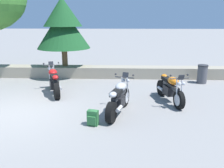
{
  "coord_description": "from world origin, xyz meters",
  "views": [
    {
      "loc": [
        3.33,
        -6.92,
        2.94
      ],
      "look_at": [
        3.02,
        1.2,
        0.65
      ],
      "focal_mm": 37.82,
      "sensor_mm": 36.0,
      "label": 1
    }
  ],
  "objects_px": {
    "motorcycle_orange_far_right": "(170,89)",
    "motorcycle_red_near_left": "(54,82)",
    "trash_bin": "(202,74)",
    "pine_tree_mid_right": "(63,24)",
    "motorcycle_silver_centre": "(119,99)",
    "rider_backpack": "(93,117)"
  },
  "relations": [
    {
      "from": "motorcycle_red_near_left",
      "to": "rider_backpack",
      "type": "height_order",
      "value": "motorcycle_red_near_left"
    },
    {
      "from": "motorcycle_red_near_left",
      "to": "motorcycle_silver_centre",
      "type": "height_order",
      "value": "same"
    },
    {
      "from": "motorcycle_red_near_left",
      "to": "rider_backpack",
      "type": "xyz_separation_m",
      "value": [
        1.88,
        -2.86,
        -0.24
      ]
    },
    {
      "from": "motorcycle_orange_far_right",
      "to": "rider_backpack",
      "type": "distance_m",
      "value": 3.27
    },
    {
      "from": "motorcycle_red_near_left",
      "to": "motorcycle_orange_far_right",
      "type": "bearing_deg",
      "value": -10.61
    },
    {
      "from": "motorcycle_red_near_left",
      "to": "motorcycle_orange_far_right",
      "type": "xyz_separation_m",
      "value": [
        4.44,
        -0.83,
        0.0
      ]
    },
    {
      "from": "motorcycle_red_near_left",
      "to": "motorcycle_silver_centre",
      "type": "distance_m",
      "value": 3.26
    },
    {
      "from": "pine_tree_mid_right",
      "to": "trash_bin",
      "type": "relative_size",
      "value": 3.93
    },
    {
      "from": "motorcycle_silver_centre",
      "to": "motorcycle_orange_far_right",
      "type": "bearing_deg",
      "value": 31.55
    },
    {
      "from": "pine_tree_mid_right",
      "to": "trash_bin",
      "type": "distance_m",
      "value": 7.1
    },
    {
      "from": "motorcycle_red_near_left",
      "to": "trash_bin",
      "type": "height_order",
      "value": "motorcycle_red_near_left"
    },
    {
      "from": "pine_tree_mid_right",
      "to": "trash_bin",
      "type": "height_order",
      "value": "pine_tree_mid_right"
    },
    {
      "from": "motorcycle_orange_far_right",
      "to": "rider_backpack",
      "type": "xyz_separation_m",
      "value": [
        -2.55,
        -2.03,
        -0.24
      ]
    },
    {
      "from": "trash_bin",
      "to": "pine_tree_mid_right",
      "type": "bearing_deg",
      "value": 170.21
    },
    {
      "from": "motorcycle_silver_centre",
      "to": "rider_backpack",
      "type": "relative_size",
      "value": 4.3
    },
    {
      "from": "motorcycle_orange_far_right",
      "to": "pine_tree_mid_right",
      "type": "xyz_separation_m",
      "value": [
        -4.66,
        3.77,
        2.16
      ]
    },
    {
      "from": "motorcycle_orange_far_right",
      "to": "motorcycle_red_near_left",
      "type": "bearing_deg",
      "value": 169.39
    },
    {
      "from": "trash_bin",
      "to": "rider_backpack",
      "type": "bearing_deg",
      "value": -134.33
    },
    {
      "from": "motorcycle_orange_far_right",
      "to": "pine_tree_mid_right",
      "type": "distance_m",
      "value": 6.37
    },
    {
      "from": "motorcycle_silver_centre",
      "to": "rider_backpack",
      "type": "distance_m",
      "value": 1.19
    },
    {
      "from": "motorcycle_orange_far_right",
      "to": "trash_bin",
      "type": "relative_size",
      "value": 2.37
    },
    {
      "from": "pine_tree_mid_right",
      "to": "trash_bin",
      "type": "xyz_separation_m",
      "value": [
        6.65,
        -1.15,
        -2.21
      ]
    }
  ]
}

